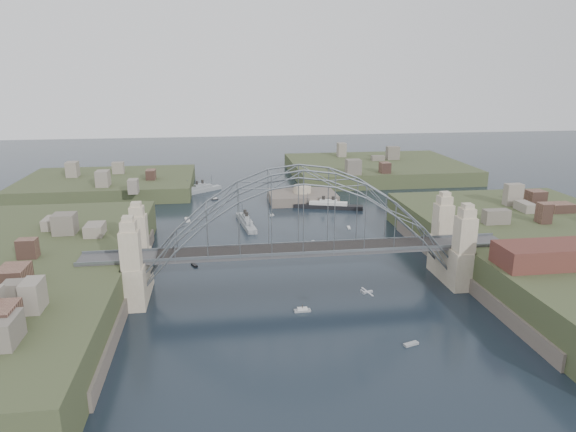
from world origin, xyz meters
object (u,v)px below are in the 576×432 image
Objects in this scene: fort_island at (302,202)px; naval_cruiser_far at (200,190)px; bridge at (301,230)px; naval_cruiser_near at (246,222)px; ocean_liner at (328,206)px; wharf_shed at (552,255)px.

naval_cruiser_far is at bearing 152.62° from fort_island.
naval_cruiser_near is at bearing 100.32° from bridge.
fort_island is 32.04m from naval_cruiser_near.
ocean_liner is (40.90, -27.89, -0.09)m from naval_cruiser_far.
ocean_liner is at bearing -56.62° from fort_island.
naval_cruiser_far is 0.70× the size of ocean_liner.
bridge is 3.86× the size of ocean_liner.
ocean_liner is (18.71, 59.81, -11.49)m from bridge.
fort_island is 1.17× the size of naval_cruiser_near.
fort_island is at bearing -27.38° from naval_cruiser_far.
naval_cruiser_far is (-22.19, 87.70, -11.40)m from bridge.
ocean_liner is at bearing 108.91° from wharf_shed.
naval_cruiser_far reaches higher than ocean_liner.
wharf_shed is at bearing -69.15° from fort_island.
wharf_shed is 121.68m from naval_cruiser_far.
ocean_liner is (6.71, -10.19, 1.17)m from fort_island.
ocean_liner is at bearing 28.50° from naval_cruiser_near.
fort_island is at bearing 50.82° from naval_cruiser_near.
naval_cruiser_near is 0.87× the size of ocean_liner.
wharf_shed is 0.92× the size of ocean_liner.
bridge is 5.51× the size of naval_cruiser_far.
naval_cruiser_far is at bearing 104.20° from bridge.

